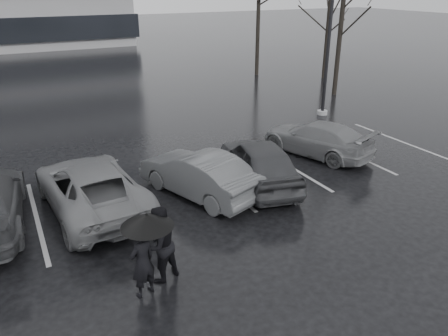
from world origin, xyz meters
The scene contains 13 objects.
ground centered at (0.00, 0.00, 0.00)m, with size 160.00×160.00×0.00m, color black.
car_main centered at (1.69, 1.69, 0.74)m, with size 1.75×4.35×1.48m, color black.
car_west_a centered at (-0.38, 1.81, 0.68)m, with size 1.45×4.14×1.37m, color #313234.
car_west_b centered at (-3.47, 2.37, 0.71)m, with size 2.35×5.10×1.42m, color #4F4F52.
car_east centered at (4.98, 2.89, 0.63)m, with size 1.76×4.33×1.26m, color #4F4F52.
pedestrian_left centered at (-3.33, -1.92, 0.79)m, with size 0.58×0.38×1.59m, color black.
pedestrian_right centered at (-2.84, -1.57, 0.88)m, with size 0.85×0.66×1.75m, color black.
umbrella centered at (-3.14, -1.82, 1.67)m, with size 1.08×1.08×1.83m.
lamp_post centered at (8.68, 7.01, 4.14)m, with size 0.49×0.49×9.04m.
stall_stripes centered at (-0.80, 2.50, 0.00)m, with size 19.72×5.00×0.00m.
tree_east centered at (12.00, 10.00, 4.00)m, with size 0.26×0.26×8.00m, color black.
tree_ne centered at (14.50, 14.00, 3.50)m, with size 0.26×0.26×7.00m, color black.
tree_north centered at (11.00, 17.00, 4.25)m, with size 0.26×0.26×8.50m, color black.
Camera 1 is at (-5.28, -9.25, 6.06)m, focal length 35.00 mm.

